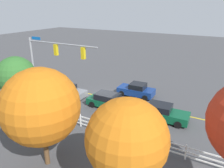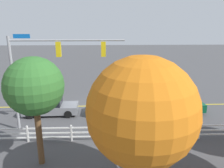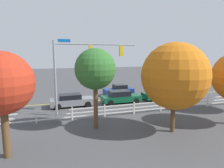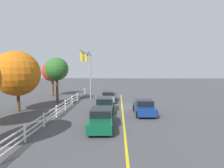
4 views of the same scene
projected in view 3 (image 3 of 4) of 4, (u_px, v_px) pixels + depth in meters
The scene contains 11 objects.
ground_plane at pixel (101, 100), 23.86m from camera, with size 120.00×120.00×0.00m, color #444447.
lane_center_stripe at pixel (131, 98), 25.07m from camera, with size 28.00×0.16×0.01m, color gold.
signal_assembly at pixel (81, 62), 17.90m from camera, with size 7.85×0.38×6.94m.
car_0 at pixel (160, 94), 24.22m from camera, with size 4.74×2.01×1.46m.
car_1 at pixel (121, 97), 22.49m from camera, with size 4.55×1.91×1.45m.
car_2 at pixel (119, 90), 26.68m from camera, with size 4.10×1.99×1.50m.
car_3 at pixel (72, 100), 20.88m from camera, with size 4.61×1.92×1.38m.
white_rail_fence at pixel (148, 106), 18.74m from camera, with size 26.10×0.10×1.15m.
tree_1 at pixel (95, 69), 14.21m from camera, with size 3.05×3.05×6.06m.
tree_2 at pixel (175, 76), 13.55m from camera, with size 4.73×4.73×6.45m.
tree_3 at pixel (1, 84), 10.04m from camera, with size 3.35×3.35×5.78m.
Camera 3 is at (5.89, 22.57, 5.57)m, focal length 31.03 mm.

